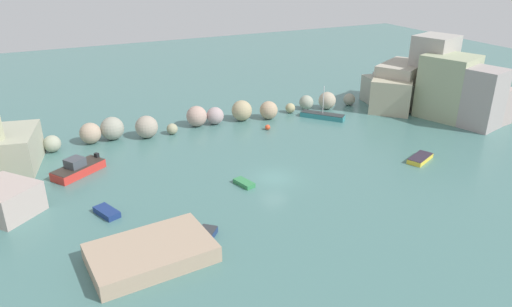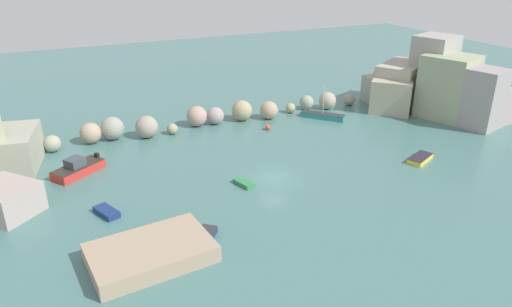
{
  "view_description": "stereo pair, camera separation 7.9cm",
  "coord_description": "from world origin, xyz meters",
  "px_view_note": "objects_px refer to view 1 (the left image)",
  "views": [
    {
      "loc": [
        -19.82,
        -37.56,
        21.16
      ],
      "look_at": [
        0.0,
        4.3,
        1.0
      ],
      "focal_mm": 33.18,
      "sensor_mm": 36.0,
      "label": 1
    },
    {
      "loc": [
        -19.75,
        -37.59,
        21.16
      ],
      "look_at": [
        0.0,
        4.3,
        1.0
      ],
      "focal_mm": 33.18,
      "sensor_mm": 36.0,
      "label": 2
    }
  ],
  "objects_px": {
    "moored_boat_4": "(107,212)",
    "moored_boat_5": "(204,238)",
    "channel_buoy": "(268,127)",
    "moored_boat_2": "(244,183)",
    "moored_boat_0": "(420,158)",
    "moored_boat_3": "(78,168)",
    "moored_boat_1": "(322,116)",
    "stone_dock": "(151,253)"
  },
  "relations": [
    {
      "from": "moored_boat_0",
      "to": "moored_boat_5",
      "type": "distance_m",
      "value": 26.72
    },
    {
      "from": "moored_boat_2",
      "to": "moored_boat_1",
      "type": "bearing_deg",
      "value": -68.61
    },
    {
      "from": "moored_boat_3",
      "to": "moored_boat_5",
      "type": "height_order",
      "value": "moored_boat_3"
    },
    {
      "from": "moored_boat_0",
      "to": "moored_boat_3",
      "type": "height_order",
      "value": "moored_boat_3"
    },
    {
      "from": "moored_boat_0",
      "to": "moored_boat_1",
      "type": "height_order",
      "value": "moored_boat_1"
    },
    {
      "from": "channel_buoy",
      "to": "moored_boat_3",
      "type": "bearing_deg",
      "value": -172.25
    },
    {
      "from": "moored_boat_1",
      "to": "moored_boat_5",
      "type": "height_order",
      "value": "moored_boat_1"
    },
    {
      "from": "moored_boat_4",
      "to": "moored_boat_0",
      "type": "bearing_deg",
      "value": 62.93
    },
    {
      "from": "channel_buoy",
      "to": "moored_boat_0",
      "type": "height_order",
      "value": "channel_buoy"
    },
    {
      "from": "moored_boat_4",
      "to": "moored_boat_3",
      "type": "bearing_deg",
      "value": 165.56
    },
    {
      "from": "moored_boat_1",
      "to": "moored_boat_2",
      "type": "xyz_separation_m",
      "value": [
        -17.58,
        -13.42,
        -0.16
      ]
    },
    {
      "from": "moored_boat_0",
      "to": "moored_boat_4",
      "type": "bearing_deg",
      "value": -29.11
    },
    {
      "from": "stone_dock",
      "to": "moored_boat_3",
      "type": "relative_size",
      "value": 1.57
    },
    {
      "from": "moored_boat_5",
      "to": "moored_boat_1",
      "type": "bearing_deg",
      "value": 171.51
    },
    {
      "from": "stone_dock",
      "to": "moored_boat_5",
      "type": "relative_size",
      "value": 2.75
    },
    {
      "from": "moored_boat_1",
      "to": "moored_boat_5",
      "type": "distance_m",
      "value": 32.02
    },
    {
      "from": "channel_buoy",
      "to": "moored_boat_5",
      "type": "bearing_deg",
      "value": -128.05
    },
    {
      "from": "moored_boat_1",
      "to": "moored_boat_3",
      "type": "bearing_deg",
      "value": -123.56
    },
    {
      "from": "channel_buoy",
      "to": "moored_boat_0",
      "type": "xyz_separation_m",
      "value": [
        10.68,
        -15.55,
        -0.07
      ]
    },
    {
      "from": "channel_buoy",
      "to": "moored_boat_2",
      "type": "bearing_deg",
      "value": -125.14
    },
    {
      "from": "moored_boat_4",
      "to": "channel_buoy",
      "type": "bearing_deg",
      "value": 98.05
    },
    {
      "from": "channel_buoy",
      "to": "moored_boat_4",
      "type": "relative_size",
      "value": 0.24
    },
    {
      "from": "stone_dock",
      "to": "moored_boat_1",
      "type": "height_order",
      "value": "moored_boat_1"
    },
    {
      "from": "moored_boat_5",
      "to": "moored_boat_3",
      "type": "bearing_deg",
      "value": -115.06
    },
    {
      "from": "channel_buoy",
      "to": "stone_dock",
      "type": "bearing_deg",
      "value": -133.89
    },
    {
      "from": "moored_boat_4",
      "to": "moored_boat_5",
      "type": "height_order",
      "value": "moored_boat_5"
    },
    {
      "from": "moored_boat_2",
      "to": "moored_boat_4",
      "type": "bearing_deg",
      "value": 74.16
    },
    {
      "from": "moored_boat_2",
      "to": "moored_boat_5",
      "type": "height_order",
      "value": "moored_boat_5"
    },
    {
      "from": "moored_boat_0",
      "to": "moored_boat_2",
      "type": "bearing_deg",
      "value": -32.51
    },
    {
      "from": "moored_boat_5",
      "to": "moored_boat_4",
      "type": "bearing_deg",
      "value": -98.75
    },
    {
      "from": "moored_boat_3",
      "to": "moored_boat_5",
      "type": "bearing_deg",
      "value": 80.09
    },
    {
      "from": "moored_boat_0",
      "to": "moored_boat_2",
      "type": "distance_m",
      "value": 19.79
    },
    {
      "from": "stone_dock",
      "to": "moored_boat_3",
      "type": "bearing_deg",
      "value": 100.25
    },
    {
      "from": "moored_boat_2",
      "to": "moored_boat_3",
      "type": "xyz_separation_m",
      "value": [
        -14.25,
        9.49,
        0.41
      ]
    },
    {
      "from": "stone_dock",
      "to": "moored_boat_0",
      "type": "distance_m",
      "value": 31.09
    },
    {
      "from": "moored_boat_0",
      "to": "moored_boat_5",
      "type": "height_order",
      "value": "moored_boat_5"
    },
    {
      "from": "moored_boat_1",
      "to": "moored_boat_3",
      "type": "xyz_separation_m",
      "value": [
        -31.83,
        -3.93,
        0.25
      ]
    },
    {
      "from": "channel_buoy",
      "to": "moored_boat_5",
      "type": "relative_size",
      "value": 0.21
    },
    {
      "from": "moored_boat_2",
      "to": "moored_boat_4",
      "type": "distance_m",
      "value": 12.99
    },
    {
      "from": "moored_boat_4",
      "to": "moored_boat_5",
      "type": "distance_m",
      "value": 9.62
    },
    {
      "from": "moored_boat_2",
      "to": "moored_boat_3",
      "type": "relative_size",
      "value": 0.43
    },
    {
      "from": "moored_boat_1",
      "to": "moored_boat_4",
      "type": "distance_m",
      "value": 33.4
    }
  ]
}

